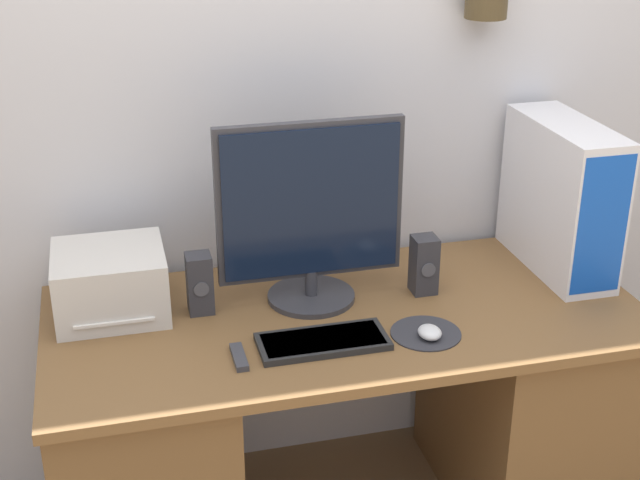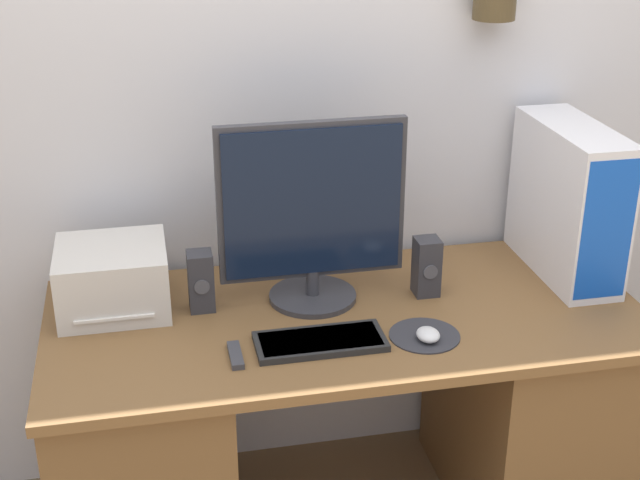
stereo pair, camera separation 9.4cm
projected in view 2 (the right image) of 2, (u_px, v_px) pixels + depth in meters
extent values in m
cube|color=silver|center=(316.00, 65.00, 2.65)|extent=(6.40, 0.05, 2.70)
cube|color=brown|center=(347.00, 317.00, 2.51)|extent=(1.67, 0.76, 0.03)
cube|color=brown|center=(144.00, 452.00, 2.55)|extent=(0.47, 0.70, 0.71)
cube|color=brown|center=(530.00, 403.00, 2.77)|extent=(0.47, 0.70, 0.71)
cylinder|color=#333338|center=(313.00, 296.00, 2.58)|extent=(0.25, 0.25, 0.02)
cylinder|color=#333338|center=(313.00, 282.00, 2.56)|extent=(0.04, 0.04, 0.07)
cube|color=#333338|center=(312.00, 201.00, 2.47)|extent=(0.53, 0.03, 0.45)
cube|color=black|center=(313.00, 203.00, 2.45)|extent=(0.50, 0.01, 0.42)
cube|color=black|center=(320.00, 342.00, 2.34)|extent=(0.34, 0.15, 0.02)
cube|color=#424242|center=(320.00, 340.00, 2.34)|extent=(0.32, 0.13, 0.01)
cylinder|color=#2D2D33|center=(424.00, 335.00, 2.38)|extent=(0.19, 0.19, 0.00)
ellipsoid|color=silver|center=(428.00, 335.00, 2.35)|extent=(0.06, 0.08, 0.03)
cube|color=white|center=(568.00, 200.00, 2.67)|extent=(0.17, 0.48, 0.46)
cube|color=blue|center=(607.00, 231.00, 2.46)|extent=(0.16, 0.01, 0.41)
cube|color=beige|center=(113.00, 278.00, 2.50)|extent=(0.30, 0.29, 0.18)
cube|color=white|center=(114.00, 308.00, 2.44)|extent=(0.21, 0.13, 0.01)
cube|color=#2D2D33|center=(201.00, 281.00, 2.49)|extent=(0.07, 0.07, 0.17)
cylinder|color=#47474C|center=(202.00, 287.00, 2.46)|extent=(0.04, 0.00, 0.04)
cube|color=#2D2D33|center=(427.00, 267.00, 2.58)|extent=(0.07, 0.07, 0.17)
cylinder|color=#47474C|center=(431.00, 272.00, 2.54)|extent=(0.04, 0.00, 0.04)
cube|color=#38383D|center=(236.00, 355.00, 2.28)|extent=(0.03, 0.12, 0.02)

